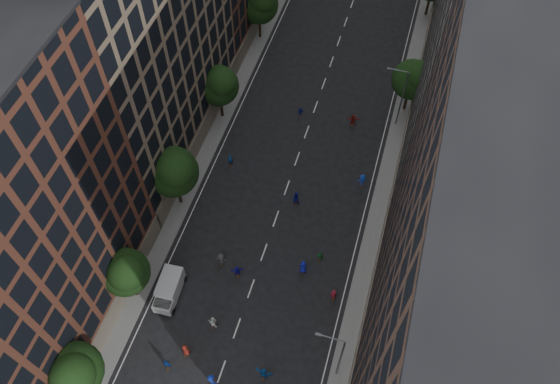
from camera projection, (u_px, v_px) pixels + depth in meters
The scene contains 30 objects.
ground at pixel (306, 135), 69.14m from camera, with size 240.00×240.00×0.00m, color black.
sidewalk_left at pixel (236, 75), 75.05m from camera, with size 4.00×105.00×0.15m, color slate.
sidewalk_right at pixel (409, 112), 71.18m from camera, with size 4.00×105.00×0.15m, color slate.
bldg_left_b at pixel (119, 21), 55.45m from camera, with size 14.00×26.00×34.00m, color #836D56.
bldg_right_a at pixel (486, 292), 37.72m from camera, with size 14.00×30.00×36.00m, color #473126.
bldg_right_b at pixel (505, 40), 54.59m from camera, with size 14.00×28.00×33.00m, color #6B6358.
tree_left_0 at pixel (73, 373), 46.51m from camera, with size 5.20×5.20×8.83m.
tree_left_1 at pixel (126, 272), 52.24m from camera, with size 4.80×4.80×8.21m.
tree_left_2 at pixel (174, 171), 58.02m from camera, with size 5.60×5.60×9.45m.
tree_left_3 at pixel (219, 85), 66.02m from camera, with size 5.00×5.00×8.58m.
tree_left_4 at pixel (260, 3), 74.40m from camera, with size 5.40×5.40×9.08m.
tree_right_a at pixel (414, 78), 66.88m from camera, with size 5.00×5.00×8.39m.
streetlamp_near at pixel (338, 356), 48.11m from camera, with size 2.64×0.22×9.06m.
streetlamp_far at pixel (401, 96), 65.89m from camera, with size 2.64×0.22×9.06m.
cargo_van at pixel (169, 289), 55.85m from camera, with size 2.45×4.75×2.46m.
skater_3 at pixel (212, 380), 51.13m from camera, with size 1.11×0.64×1.73m, color #162EB4.
skater_4 at pixel (167, 364), 52.04m from camera, with size 0.94×0.39×1.61m, color #123894.
skater_5 at pixel (264, 373), 51.40m from camera, with size 1.77×0.56×1.91m, color #1450A5.
skater_6 at pixel (186, 350), 52.70m from camera, with size 0.88×0.57×1.81m, color maroon.
skater_7 at pixel (334, 294), 55.93m from camera, with size 0.67×0.44×1.84m, color maroon.
skater_8 at pixel (213, 322), 54.27m from camera, with size 0.89×0.70×1.84m, color white.
skater_9 at pixel (221, 259), 58.25m from camera, with size 1.13×0.65×1.75m, color #3F4044.
skater_10 at pixel (320, 256), 58.56m from camera, with size 0.89×0.37×1.52m, color #227139.
skater_11 at pixel (237, 271), 57.58m from camera, with size 1.42×0.45×1.53m, color #1716B3.
skater_12 at pixel (303, 267), 57.63m from camera, with size 0.95×0.62×1.94m, color #161AB6.
skater_13 at pixel (230, 160), 65.75m from camera, with size 0.63×0.42×1.74m, color #124292.
skater_14 at pixel (296, 198), 62.56m from camera, with size 0.94×0.73×1.93m, color #121693.
skater_15 at pixel (362, 181), 64.03m from camera, with size 1.16×0.67×1.80m, color #173CBD.
skater_16 at pixel (301, 112), 70.30m from camera, with size 0.88×0.37×1.50m, color #121D99.
skater_17 at pixel (353, 120), 69.38m from camera, with size 1.59×0.51×1.72m, color maroon.
Camera 1 is at (9.75, -3.93, 53.08)m, focal length 35.00 mm.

